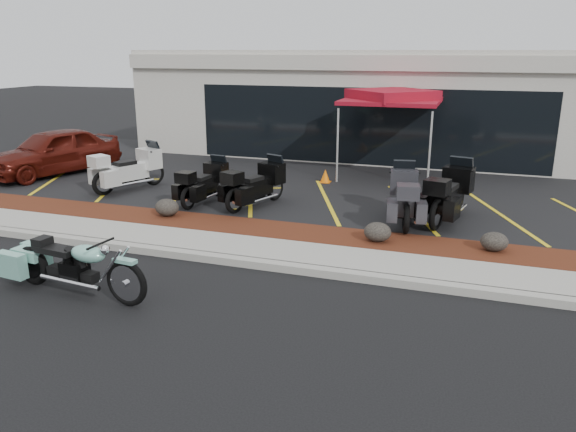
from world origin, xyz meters
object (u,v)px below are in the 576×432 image
(hero_cruiser, at_px, (126,276))
(parked_car, at_px, (53,151))
(traffic_cone, at_px, (325,176))
(popup_canopy, at_px, (392,98))
(touring_white, at_px, (153,163))

(hero_cruiser, bearing_deg, parked_car, 142.43)
(hero_cruiser, distance_m, traffic_cone, 9.06)
(popup_canopy, bearing_deg, traffic_cone, -128.37)
(traffic_cone, height_order, popup_canopy, popup_canopy)
(touring_white, bearing_deg, popup_canopy, -38.20)
(hero_cruiser, distance_m, popup_canopy, 11.04)
(hero_cruiser, relative_size, parked_car, 0.70)
(parked_car, height_order, traffic_cone, parked_car)
(hero_cruiser, distance_m, touring_white, 8.02)
(traffic_cone, relative_size, popup_canopy, 0.12)
(hero_cruiser, height_order, popup_canopy, popup_canopy)
(popup_canopy, bearing_deg, parked_car, -153.73)
(traffic_cone, distance_m, popup_canopy, 3.18)
(touring_white, distance_m, parked_car, 3.90)
(parked_car, height_order, popup_canopy, popup_canopy)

